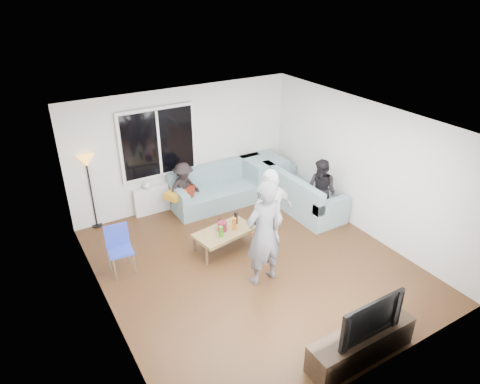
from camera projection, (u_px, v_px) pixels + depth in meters
floor at (252, 265)px, 7.69m from camera, size 5.00×5.50×0.04m
ceiling at (255, 122)px, 6.49m from camera, size 5.00×5.50×0.04m
wall_back at (184, 147)px, 9.21m from camera, size 5.00×0.04×2.60m
wall_front at (382, 296)px, 4.97m from camera, size 5.00×0.04×2.60m
wall_left at (100, 244)px, 5.94m from camera, size 0.04×5.50×2.60m
wall_right at (364, 168)px, 8.24m from camera, size 0.04×5.50×2.60m
window_frame at (158, 142)px, 8.76m from camera, size 1.62×0.06×1.47m
window_glass at (159, 143)px, 8.73m from camera, size 1.50×0.02×1.35m
window_mullion at (159, 143)px, 8.72m from camera, size 0.05×0.03×1.35m
radiator at (164, 197)px, 9.29m from camera, size 1.30×0.12×0.62m
potted_plant at (180, 173)px, 9.22m from camera, size 0.25×0.22×0.38m
vase at (147, 185)px, 8.93m from camera, size 0.20×0.20×0.18m
sofa_back_section at (223, 186)px, 9.52m from camera, size 2.30×0.85×0.85m
sofa_right_section at (303, 191)px, 9.29m from camera, size 2.00×0.85×0.85m
sofa_corner at (263, 175)px, 10.02m from camera, size 0.85×0.85×0.85m
cushion_yellow at (175, 195)px, 8.95m from camera, size 0.48×0.46×0.14m
cushion_red at (186, 190)px, 9.14m from camera, size 0.46×0.44×0.13m
coffee_table at (224, 240)px, 8.00m from camera, size 1.18×0.77×0.40m
pitcher at (222, 226)px, 7.89m from camera, size 0.17×0.17×0.17m
side_chair at (120, 251)px, 7.28m from camera, size 0.44×0.44×0.86m
floor_lamp at (91, 192)px, 8.47m from camera, size 0.32×0.32×1.56m
player_left at (264, 233)px, 6.87m from camera, size 0.70×0.48×1.85m
player_right at (271, 215)px, 7.50m from camera, size 1.08×0.63×1.74m
spectator_right at (321, 191)px, 8.75m from camera, size 0.66×0.76×1.34m
spectator_back at (184, 189)px, 9.06m from camera, size 0.82×0.56×1.16m
tv_console at (361, 344)px, 5.73m from camera, size 1.60×0.40×0.44m
television at (366, 315)px, 5.50m from camera, size 1.03×0.13×0.59m
bottle_e at (236, 218)px, 8.10m from camera, size 0.07×0.07×0.24m
bottle_d at (234, 224)px, 7.90m from camera, size 0.07×0.07×0.25m
bottle_b at (221, 232)px, 7.70m from camera, size 0.08×0.08×0.21m
bottle_c at (220, 223)px, 8.00m from camera, size 0.07×0.07×0.18m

